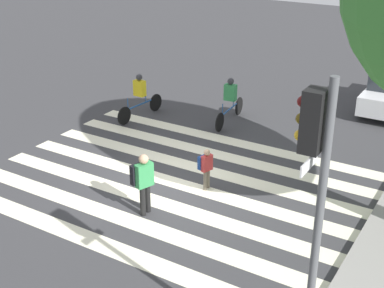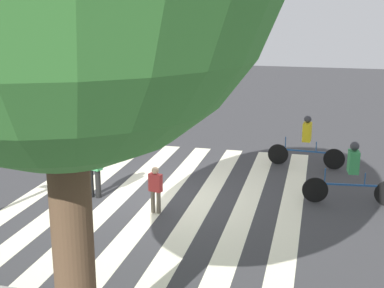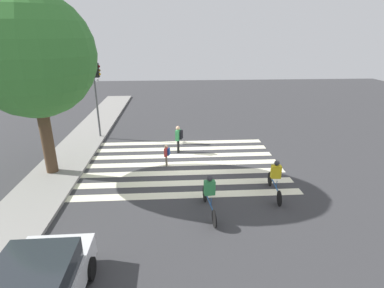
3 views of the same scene
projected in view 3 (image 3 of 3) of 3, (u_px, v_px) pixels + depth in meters
ground_plane at (184, 164)px, 15.79m from camera, size 60.00×60.00×0.00m
sidewalk_curb at (63, 166)px, 15.39m from camera, size 36.00×2.50×0.14m
crosswalk_stripes at (184, 164)px, 15.79m from camera, size 7.08×10.00×0.01m
traffic_light at (97, 85)px, 18.49m from camera, size 0.60×0.50×4.97m
street_tree at (32, 56)px, 12.73m from camera, size 5.35×5.35×8.27m
pedestrian_adult_yellow_jacket at (179, 137)px, 17.04m from camera, size 0.48×0.45×1.57m
pedestrian_child_with_backpack at (167, 153)px, 15.36m from camera, size 0.34×0.32×1.14m
cyclist_far_lane at (275, 177)px, 12.46m from camera, size 2.30×0.42×1.59m
cyclist_near_curb at (209, 193)px, 11.16m from camera, size 2.38×0.42×1.60m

